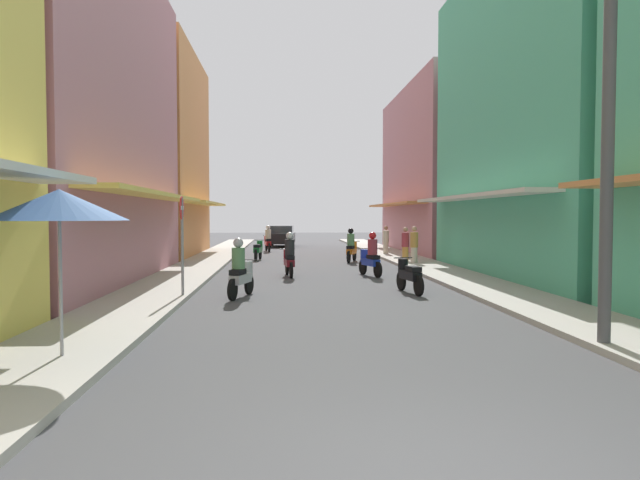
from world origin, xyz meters
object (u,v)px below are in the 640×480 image
motorbike_black (409,275)px  street_sign_no_entry (182,233)px  parked_car (281,236)px  pedestrian_midway (405,245)px  pedestrian_far (414,246)px  motorbike_blue (370,256)px  utility_pole (608,116)px  vendor_umbrella (59,205)px  motorbike_silver (241,271)px  motorbike_green (258,250)px  motorbike_red (268,240)px  pedestrian_foreground (386,241)px  motorbike_maroon (289,257)px  motorbike_orange (352,247)px

motorbike_black → street_sign_no_entry: 6.25m
parked_car → pedestrian_midway: bearing=-69.4°
parked_car → pedestrian_far: bearing=-70.0°
motorbike_blue → pedestrian_midway: size_ratio=1.07×
motorbike_black → utility_pole: (1.64, -6.98, 3.22)m
vendor_umbrella → pedestrian_far: bearing=61.2°
motorbike_silver → pedestrian_far: size_ratio=1.04×
vendor_umbrella → motorbike_silver: bearing=72.4°
motorbike_silver → street_sign_no_entry: 1.80m
motorbike_green → street_sign_no_entry: street_sign_no_entry is taller
motorbike_green → pedestrian_midway: bearing=-20.8°
motorbike_red → pedestrian_far: size_ratio=1.07×
pedestrian_far → utility_pole: (-0.53, -15.82, 2.88)m
motorbike_black → utility_pole: utility_pole is taller
street_sign_no_entry → motorbike_silver: bearing=10.2°
motorbike_silver → utility_pole: utility_pole is taller
motorbike_blue → motorbike_silver: 6.64m
street_sign_no_entry → pedestrian_foreground: bearing=62.7°
motorbike_black → utility_pole: 7.86m
motorbike_blue → utility_pole: utility_pole is taller
motorbike_maroon → utility_pole: size_ratio=0.25×
pedestrian_foreground → pedestrian_far: bearing=-88.3°
utility_pole → motorbike_blue: bearing=100.0°
pedestrian_far → parked_car: bearing=110.0°
pedestrian_far → vendor_umbrella: (-8.89, -16.15, 1.46)m
motorbike_blue → vendor_umbrella: vendor_umbrella is taller
parked_car → utility_pole: (5.21, -31.58, 2.98)m
pedestrian_far → vendor_umbrella: size_ratio=0.67×
motorbike_green → motorbike_black: (4.68, -12.33, 0.00)m
motorbike_blue → pedestrian_far: (2.56, 4.33, 0.14)m
motorbike_blue → pedestrian_foreground: 10.47m
motorbike_green → street_sign_no_entry: size_ratio=0.68×
motorbike_black → pedestrian_foreground: bearing=82.3°
motorbike_green → motorbike_blue: bearing=-61.3°
motorbike_blue → pedestrian_far: 5.03m
motorbike_orange → motorbike_red: size_ratio=0.96×
motorbike_blue → motorbike_maroon: (-2.89, 0.06, 0.00)m
motorbike_green → motorbike_silver: size_ratio=1.03×
motorbike_maroon → pedestrian_midway: bearing=44.8°
motorbike_blue → motorbike_maroon: same height
motorbike_black → pedestrian_far: (2.17, 8.83, 0.34)m
motorbike_maroon → parked_car: 20.03m
parked_car → pedestrian_midway: 15.81m
motorbike_maroon → motorbike_red: 14.40m
motorbike_black → pedestrian_far: 9.10m
motorbike_silver → street_sign_no_entry: (-1.46, -0.26, 1.01)m
motorbike_black → motorbike_blue: size_ratio=1.02×
motorbike_green → pedestrian_foreground: pedestrian_foreground is taller
motorbike_maroon → parked_car: size_ratio=0.43×
motorbike_blue → parked_car: bearing=99.0°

